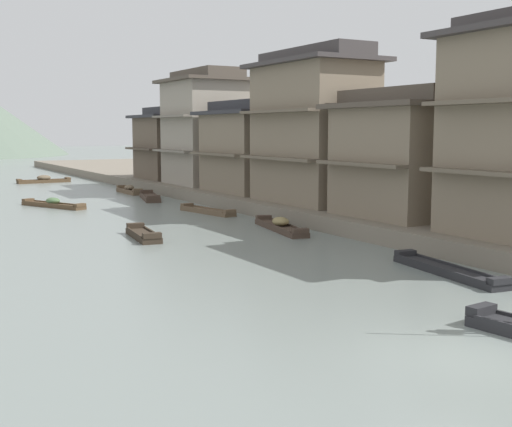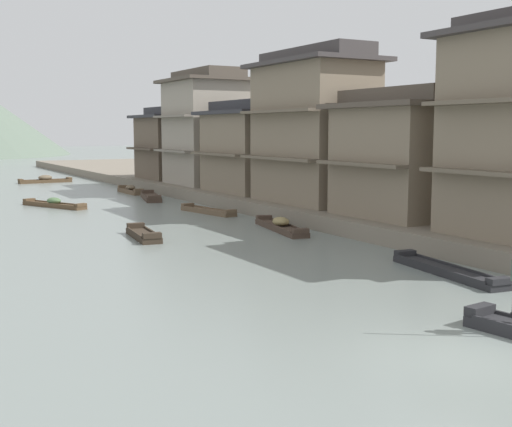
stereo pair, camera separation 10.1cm
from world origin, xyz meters
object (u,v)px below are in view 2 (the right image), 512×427
boat_midriver_upstream (143,235)px  house_waterfront_narrow (251,147)px  boat_moored_nearest (208,211)px  boat_moored_third (130,190)px  house_waterfront_second (400,154)px  house_waterfront_end (176,144)px  boat_moored_far (281,226)px  boat_upstream_distant (151,197)px  house_waterfront_tall (313,128)px  boat_midriver_drifting (45,180)px  boat_crossing_west (447,271)px  boat_moored_second (54,204)px  house_waterfront_far (208,128)px

boat_midriver_upstream → house_waterfront_narrow: size_ratio=0.50×
boat_moored_nearest → boat_midriver_upstream: (-6.57, -7.09, 0.03)m
boat_moored_third → house_waterfront_second: bearing=-79.6°
house_waterfront_end → boat_moored_far: bearing=-101.4°
boat_upstream_distant → boat_moored_nearest: bearing=-88.7°
boat_moored_far → house_waterfront_tall: (4.64, 4.13, 4.85)m
boat_moored_far → house_waterfront_end: (5.32, 26.32, 3.56)m
boat_midriver_upstream → house_waterfront_second: house_waterfront_second is taller
boat_moored_nearest → boat_moored_third: (0.10, 14.55, 0.10)m
boat_moored_far → boat_midriver_drifting: size_ratio=1.12×
boat_moored_nearest → boat_midriver_drifting: boat_midriver_drifting is taller
house_waterfront_second → house_waterfront_narrow: (0.13, 15.17, -0.01)m
boat_crossing_west → boat_moored_nearest: bearing=89.6°
boat_moored_second → house_waterfront_end: size_ratio=0.78×
house_waterfront_narrow → house_waterfront_end: size_ratio=1.11×
house_waterfront_narrow → boat_crossing_west: bearing=-102.3°
house_waterfront_far → boat_moored_nearest: bearing=-115.3°
boat_crossing_west → house_waterfront_narrow: house_waterfront_narrow is taller
boat_moored_second → boat_midriver_drifting: 21.50m
boat_moored_far → boat_midriver_upstream: 6.83m
boat_midriver_drifting → boat_upstream_distant: boat_midriver_drifting is taller
boat_moored_far → house_waterfront_end: size_ratio=0.80×
boat_midriver_upstream → boat_crossing_west: boat_midriver_upstream is taller
boat_upstream_distant → boat_crossing_west: size_ratio=0.87×
boat_midriver_upstream → house_waterfront_tall: (11.40, 3.13, 4.90)m
boat_midriver_upstream → house_waterfront_tall: size_ratio=0.43×
boat_moored_second → house_waterfront_end: 16.91m
boat_midriver_upstream → house_waterfront_far: 22.48m
boat_upstream_distant → house_waterfront_narrow: house_waterfront_narrow is taller
boat_moored_far → house_waterfront_second: 6.74m
house_waterfront_far → house_waterfront_second: bearing=-91.2°
boat_moored_second → house_waterfront_tall: (12.13, -11.75, 4.88)m
boat_moored_third → boat_moored_far: bearing=-89.8°
boat_moored_third → house_waterfront_far: house_waterfront_far is taller
boat_upstream_distant → boat_midriver_drifting: bearing=99.2°
house_waterfront_second → boat_midriver_drifting: bearing=101.6°
boat_midriver_drifting → boat_crossing_west: bearing=-86.1°
boat_crossing_west → boat_midriver_drifting: bearing=93.9°
boat_moored_second → house_waterfront_far: house_waterfront_far is taller
boat_moored_far → boat_moored_third: bearing=90.2°
boat_moored_second → house_waterfront_end: (12.81, 10.44, 3.58)m
house_waterfront_second → boat_midriver_upstream: bearing=159.4°
boat_midriver_upstream → house_waterfront_narrow: (11.56, 10.87, 3.60)m
house_waterfront_tall → house_waterfront_second: bearing=-89.8°
boat_moored_second → boat_midriver_upstream: boat_moored_second is taller
boat_moored_third → boat_moored_far: 22.64m
boat_moored_nearest → house_waterfront_tall: 7.96m
house_waterfront_second → house_waterfront_tall: house_waterfront_tall is taller
boat_moored_second → house_waterfront_narrow: (12.28, -4.01, 3.58)m
boat_midriver_drifting → boat_midriver_upstream: (-3.17, -36.03, -0.08)m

